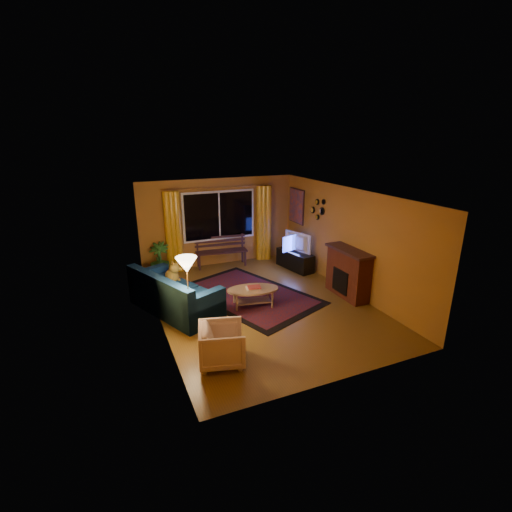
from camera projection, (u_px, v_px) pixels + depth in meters
name	position (u px, v px, depth m)	size (l,w,h in m)	color
floor	(261.00, 304.00, 8.44)	(4.50, 6.00, 0.02)	brown
ceiling	(262.00, 193.00, 7.64)	(4.50, 6.00, 0.02)	white
wall_back	(219.00, 222.00, 10.66)	(4.50, 0.02, 2.50)	#B3752D
wall_left	(155.00, 265.00, 7.19)	(0.02, 6.00, 2.50)	#B3752D
wall_right	(347.00, 240.00, 8.89)	(0.02, 6.00, 2.50)	#B3752D
window	(219.00, 216.00, 10.54)	(2.00, 0.02, 1.30)	black
curtain_rod	(219.00, 188.00, 10.25)	(0.03, 0.03, 3.20)	#BF8C3F
curtain_left	(173.00, 232.00, 10.08)	(0.36, 0.36, 2.24)	gold
curtain_right	(263.00, 223.00, 11.10)	(0.36, 0.36, 2.24)	gold
bench	(222.00, 259.00, 10.75)	(1.48, 0.43, 0.44)	#311A1C
potted_plant	(159.00, 260.00, 9.89)	(0.52, 0.52, 0.93)	#235B1E
sofa	(175.00, 292.00, 7.96)	(0.96, 2.23, 0.90)	#091F42
dog	(172.00, 274.00, 8.35)	(0.29, 0.40, 0.43)	olive
armchair	(222.00, 343.00, 6.16)	(0.74, 0.69, 0.76)	beige
floor_lamp	(188.00, 295.00, 7.01)	(0.26, 0.26, 1.54)	#BF8C3F
rug	(249.00, 295.00, 8.87)	(2.08, 3.29, 0.02)	maroon
coffee_table	(253.00, 297.00, 8.26)	(1.15, 1.15, 0.42)	#A07D5C
tv_console	(295.00, 260.00, 10.52)	(0.41, 1.22, 0.51)	black
television	(296.00, 242.00, 10.36)	(0.95, 0.12, 0.55)	black
fireplace	(348.00, 274.00, 8.68)	(0.40, 1.20, 1.10)	maroon
mirror_cluster	(318.00, 208.00, 9.83)	(0.06, 0.60, 0.56)	black
painting	(296.00, 206.00, 10.88)	(0.04, 0.76, 0.96)	#E2490A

